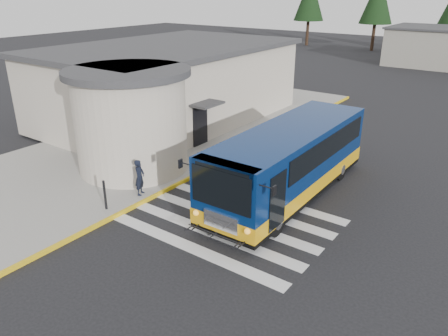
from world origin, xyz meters
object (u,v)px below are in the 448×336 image
Objects in this scene: pedestrian_a at (140,177)px; pedestrian_b at (121,153)px; transit_bus at (289,164)px; bollard at (105,195)px.

pedestrian_a is 3.13m from pedestrian_b.
bollard is (-5.08, -5.66, -0.67)m from transit_bus.
pedestrian_b reaches higher than bollard.
pedestrian_a is 1.27× the size of bollard.
transit_bus reaches higher than pedestrian_b.
transit_bus is 6.32× the size of pedestrian_b.
pedestrian_a reaches higher than bollard.
pedestrian_b is (-7.72, -2.45, -0.44)m from transit_bus.
transit_bus is at bearing 48.08° from bollard.
bollard is (-0.14, -1.76, -0.17)m from pedestrian_a.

